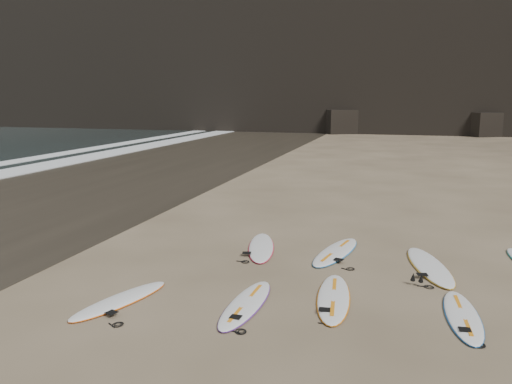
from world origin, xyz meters
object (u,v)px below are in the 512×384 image
(surfboard_3, at_px, (463,315))
(surfboard_6, at_px, (336,251))
(surfboard_2, at_px, (334,297))
(surfboard_7, at_px, (429,266))
(surfboard_0, at_px, (120,300))
(surfboard_1, at_px, (246,304))
(surfboard_5, at_px, (261,247))

(surfboard_3, distance_m, surfboard_6, 4.00)
(surfboard_2, bearing_deg, surfboard_7, 46.75)
(surfboard_2, xyz_separation_m, surfboard_3, (2.27, -0.17, -0.00))
(surfboard_0, xyz_separation_m, surfboard_3, (6.10, 1.06, 0.00))
(surfboard_0, distance_m, surfboard_2, 4.02)
(surfboard_6, bearing_deg, surfboard_2, -71.31)
(surfboard_0, height_order, surfboard_3, same)
(surfboard_2, height_order, surfboard_6, surfboard_6)
(surfboard_0, height_order, surfboard_1, surfboard_1)
(surfboard_0, bearing_deg, surfboard_6, 67.36)
(surfboard_2, height_order, surfboard_7, surfboard_7)
(surfboard_7, bearing_deg, surfboard_3, -94.12)
(surfboard_2, bearing_deg, surfboard_1, -159.42)
(surfboard_1, bearing_deg, surfboard_6, 73.70)
(surfboard_1, bearing_deg, surfboard_3, 10.49)
(surfboard_2, xyz_separation_m, surfboard_7, (1.84, 2.39, 0.01))
(surfboard_5, bearing_deg, surfboard_3, -47.11)
(surfboard_1, distance_m, surfboard_3, 3.82)
(surfboard_6, height_order, surfboard_7, surfboard_7)
(surfboard_6, bearing_deg, surfboard_3, -37.35)
(surfboard_1, bearing_deg, surfboard_2, 28.16)
(surfboard_1, relative_size, surfboard_3, 1.04)
(surfboard_3, height_order, surfboard_7, surfboard_7)
(surfboard_0, bearing_deg, surfboard_3, 27.73)
(surfboard_2, distance_m, surfboard_5, 3.50)
(surfboard_1, height_order, surfboard_3, surfboard_1)
(surfboard_0, distance_m, surfboard_1, 2.37)
(surfboard_1, relative_size, surfboard_5, 0.94)
(surfboard_6, xyz_separation_m, surfboard_7, (2.16, -0.48, 0.00))
(surfboard_0, xyz_separation_m, surfboard_1, (2.32, 0.49, 0.00))
(surfboard_2, distance_m, surfboard_3, 2.27)
(surfboard_6, distance_m, surfboard_7, 2.21)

